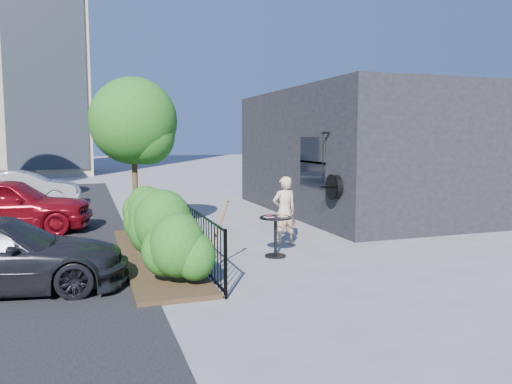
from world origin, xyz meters
name	(u,v)px	position (x,y,z in m)	size (l,w,h in m)	color
ground	(255,250)	(0.00, 0.00, 0.00)	(120.00, 120.00, 0.00)	gray
shop_building	(367,152)	(5.50, 4.50, 2.00)	(6.22, 9.00, 4.00)	black
fence	(188,230)	(-1.50, 0.00, 0.56)	(0.05, 6.05, 1.10)	black
planting_bed	(155,256)	(-2.20, 0.00, 0.04)	(1.30, 6.00, 0.08)	#382616
shrubs	(158,224)	(-2.10, 0.10, 0.70)	(1.10, 5.60, 1.24)	#145A19
patio_tree	(136,126)	(-2.24, 2.76, 2.76)	(2.20, 2.20, 3.94)	#3F2B19
cafe_table	(276,229)	(0.22, -0.68, 0.58)	(0.67, 0.67, 0.90)	black
woman	(284,211)	(0.82, 0.32, 0.80)	(0.58, 0.38, 1.60)	#DFB290
shovel	(215,239)	(-1.26, -1.37, 0.61)	(0.49, 0.18, 1.38)	brown
car_red	(6,205)	(-5.49, 4.13, 0.73)	(1.73, 4.30, 1.47)	maroon
car_silver	(24,189)	(-5.65, 9.55, 0.64)	(1.36, 3.89, 1.28)	#B8B8BD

